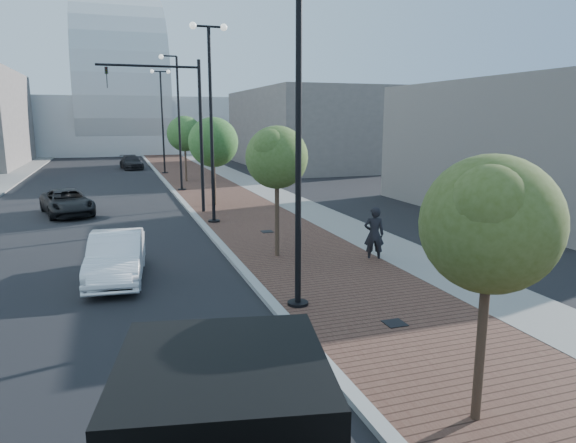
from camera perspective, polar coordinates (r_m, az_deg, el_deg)
name	(u,v)px	position (r m, az deg, el deg)	size (l,w,h in m)	color
sidewalk	(208,180)	(43.33, -8.84, 4.58)	(7.00, 140.00, 0.12)	#4C2D23
concrete_strip	(240,179)	(43.87, -5.35, 4.75)	(2.40, 140.00, 0.13)	slate
curb	(165,181)	(42.87, -13.46, 4.34)	(0.30, 140.00, 0.14)	gray
white_sedan	(116,257)	(17.26, -18.43, -3.70)	(1.58, 4.52, 1.49)	white
dark_car_mid	(67,202)	(29.89, -23.23, 1.98)	(2.22, 4.81, 1.34)	black
dark_car_far	(131,162)	(55.06, -16.93, 6.27)	(1.88, 4.63, 1.34)	black
pedestrian	(374,234)	(18.62, 9.48, -1.40)	(0.73, 0.48, 1.99)	black
streetlight_1	(294,147)	(13.17, 0.69, 8.26)	(1.44, 0.56, 9.21)	black
streetlight_2	(211,123)	(24.81, -8.48, 10.68)	(1.72, 0.56, 9.28)	black
streetlight_3	(178,129)	(36.67, -12.08, 9.97)	(1.44, 0.56, 9.21)	black
streetlight_4	(162,121)	(48.61, -13.70, 10.74)	(1.72, 0.56, 9.28)	black
traffic_mast	(183,120)	(27.64, -11.50, 10.97)	(5.09, 0.20, 8.00)	black
tree_0	(492,225)	(8.63, 21.58, -0.31)	(2.25, 2.18, 4.53)	#382619
tree_1	(278,158)	(18.33, -1.13, 7.06)	(2.28, 2.22, 4.81)	#382619
tree_2	(214,142)	(29.97, -8.18, 8.65)	(2.83, 2.83, 5.14)	#382619
tree_3	(185,134)	(41.81, -11.29, 9.48)	(2.76, 2.76, 5.25)	#382619
convention_center	(122,112)	(87.43, -17.88, 11.41)	(50.00, 30.00, 50.00)	#B3BABE
commercial_block_ne	(307,128)	(56.06, 2.06, 10.24)	(12.00, 22.00, 8.00)	#5F5956
commercial_block_e	(537,147)	(31.36, 25.78, 7.38)	(10.00, 16.00, 7.00)	slate
utility_cover_1	(395,323)	(13.11, 11.71, -10.94)	(0.50, 0.50, 0.02)	black
utility_cover_2	(267,232)	(22.84, -2.32, -1.12)	(0.50, 0.50, 0.02)	black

